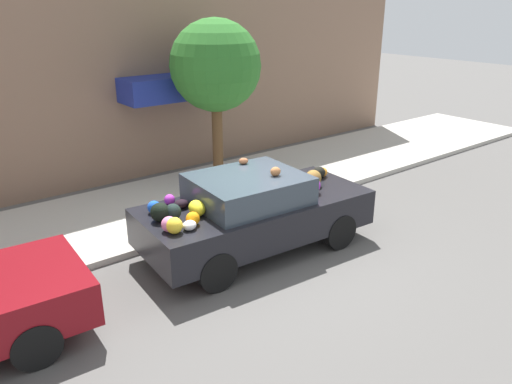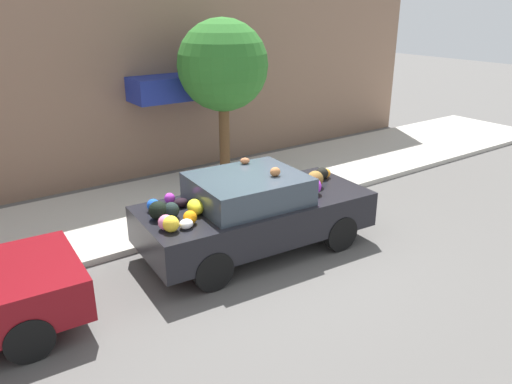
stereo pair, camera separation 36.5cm
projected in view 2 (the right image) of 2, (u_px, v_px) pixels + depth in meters
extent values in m
plane|color=#565451|center=(257.00, 250.00, 8.71)|extent=(60.00, 60.00, 0.00)
cube|color=#B2ADA3|center=(185.00, 200.00, 10.75)|extent=(24.00, 3.20, 0.11)
cube|color=#846651|center=(132.00, 50.00, 11.40)|extent=(18.00, 0.30, 6.01)
cube|color=navy|center=(184.00, 87.00, 11.77)|extent=(2.55, 0.90, 0.55)
cylinder|color=brown|center=(225.00, 139.00, 11.49)|extent=(0.24, 0.24, 1.94)
sphere|color=#2D7228|center=(223.00, 65.00, 10.89)|extent=(2.01, 2.01, 2.01)
cylinder|color=red|center=(205.00, 205.00, 9.59)|extent=(0.20, 0.20, 0.55)
sphere|color=red|center=(205.00, 189.00, 9.47)|extent=(0.18, 0.18, 0.18)
cube|color=black|center=(256.00, 216.00, 8.52)|extent=(4.07, 1.97, 0.62)
cube|color=#333D47|center=(248.00, 189.00, 8.25)|extent=(1.88, 1.62, 0.46)
cylinder|color=black|center=(288.00, 204.00, 9.85)|extent=(0.64, 0.22, 0.63)
cylinder|color=black|center=(340.00, 233.00, 8.61)|extent=(0.64, 0.22, 0.63)
cylinder|color=black|center=(172.00, 232.00, 8.66)|extent=(0.64, 0.22, 0.63)
cylinder|color=black|center=(213.00, 270.00, 7.42)|extent=(0.64, 0.22, 0.63)
ellipsoid|color=yellow|center=(195.00, 207.00, 7.80)|extent=(0.31, 0.39, 0.24)
sphere|color=#B132BA|center=(170.00, 198.00, 8.23)|extent=(0.25, 0.25, 0.18)
sphere|color=yellow|center=(171.00, 224.00, 7.20)|extent=(0.30, 0.30, 0.24)
sphere|color=orange|center=(190.00, 217.00, 7.46)|extent=(0.23, 0.23, 0.21)
ellipsoid|color=yellow|center=(291.00, 180.00, 8.86)|extent=(0.25, 0.22, 0.31)
sphere|color=black|center=(158.00, 210.00, 7.60)|extent=(0.36, 0.36, 0.29)
ellipsoid|color=black|center=(181.00, 203.00, 8.09)|extent=(0.25, 0.22, 0.15)
ellipsoid|color=brown|center=(245.00, 161.00, 8.74)|extent=(0.20, 0.18, 0.11)
sphere|color=black|center=(171.00, 210.00, 7.66)|extent=(0.33, 0.33, 0.26)
ellipsoid|color=#925A33|center=(275.00, 172.00, 8.12)|extent=(0.19, 0.17, 0.15)
ellipsoid|color=white|center=(186.00, 224.00, 7.32)|extent=(0.24, 0.22, 0.14)
sphere|color=orange|center=(326.00, 173.00, 9.42)|extent=(0.25, 0.25, 0.18)
sphere|color=pink|center=(166.00, 222.00, 7.26)|extent=(0.33, 0.33, 0.23)
sphere|color=blue|center=(153.00, 205.00, 7.91)|extent=(0.29, 0.29, 0.21)
ellipsoid|color=black|center=(322.00, 173.00, 9.34)|extent=(0.26, 0.24, 0.22)
ellipsoid|color=brown|center=(315.00, 179.00, 8.91)|extent=(0.38, 0.36, 0.31)
sphere|color=#AF33C9|center=(313.00, 186.00, 8.59)|extent=(0.38, 0.38, 0.30)
cylinder|color=black|center=(11.00, 281.00, 7.16)|extent=(0.60, 0.21, 0.59)
cylinder|color=black|center=(29.00, 339.00, 5.95)|extent=(0.60, 0.21, 0.59)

